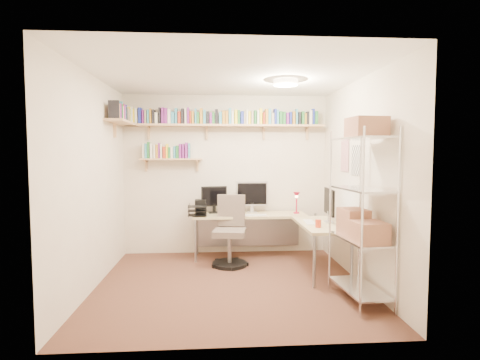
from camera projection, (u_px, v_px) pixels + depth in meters
name	position (u px, v px, depth m)	size (l,w,h in m)	color
ground	(230.00, 284.00, 4.55)	(3.20, 3.20, 0.00)	#4F3022
room_shell	(230.00, 157.00, 4.44)	(3.24, 3.04, 2.52)	beige
wall_shelves	(198.00, 124.00, 5.67)	(3.12, 1.09, 0.80)	tan
corner_desk	(260.00, 217.00, 5.50)	(2.05, 1.70, 1.16)	beige
office_chair	(230.00, 236.00, 5.33)	(0.52, 0.54, 0.99)	black
wire_rack	(362.00, 200.00, 3.93)	(0.46, 0.83, 1.95)	silver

